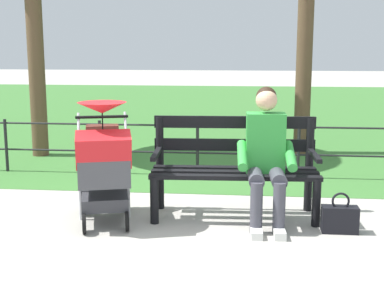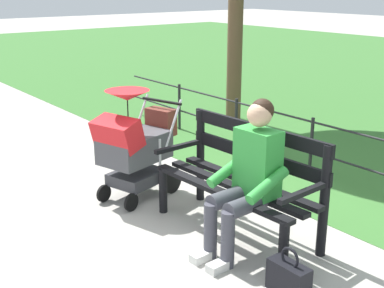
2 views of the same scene
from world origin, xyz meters
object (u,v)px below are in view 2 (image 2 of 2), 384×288
at_px(person_on_bench, 248,174).
at_px(handbag, 289,278).
at_px(park_bench, 242,175).
at_px(stroller, 134,143).

bearing_deg(person_on_bench, handbag, 162.52).
distance_m(person_on_bench, handbag, 0.88).
bearing_deg(person_on_bench, park_bench, -37.01).
distance_m(park_bench, stroller, 1.26).
relative_size(person_on_bench, stroller, 1.11).
distance_m(park_bench, person_on_bench, 0.40).
bearing_deg(handbag, stroller, -1.56).
height_order(stroller, handbag, stroller).
relative_size(person_on_bench, handbag, 3.45).
height_order(person_on_bench, stroller, person_on_bench).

